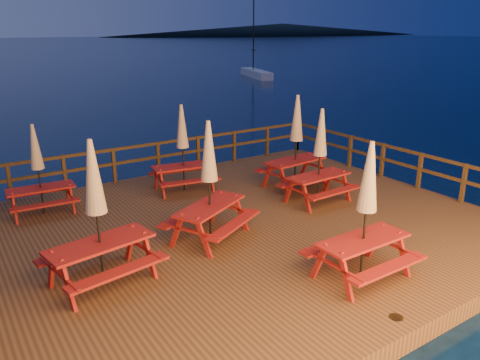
{
  "coord_description": "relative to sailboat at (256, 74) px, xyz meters",
  "views": [
    {
      "loc": [
        -5.85,
        -8.71,
        4.99
      ],
      "look_at": [
        0.35,
        0.6,
        1.32
      ],
      "focal_mm": 35.0,
      "sensor_mm": 36.0,
      "label": 1
    }
  ],
  "objects": [
    {
      "name": "deck_piles",
      "position": [
        -23.05,
        -31.7,
        -0.66
      ],
      "size": [
        11.44,
        9.44,
        1.4
      ],
      "color": "#3D2B13",
      "rests_on": "ground"
    },
    {
      "name": "picnic_table_3",
      "position": [
        -26.9,
        -28.24,
        1.25
      ],
      "size": [
        1.71,
        1.43,
        2.33
      ],
      "rotation": [
        0.0,
        0.0,
        -0.06
      ],
      "color": "maroon",
      "rests_on": "deck"
    },
    {
      "name": "picnic_table_0",
      "position": [
        -20.43,
        -31.54,
        1.38
      ],
      "size": [
        1.85,
        1.54,
        2.58
      ],
      "rotation": [
        0.0,
        0.0,
        0.03
      ],
      "color": "maroon",
      "rests_on": "deck"
    },
    {
      "name": "sailboat",
      "position": [
        0.0,
        0.0,
        0.0
      ],
      "size": [
        3.43,
        7.35,
        10.87
      ],
      "rotation": [
        0.0,
        0.0,
        -0.31
      ],
      "color": "silver",
      "rests_on": "ground"
    },
    {
      "name": "picnic_table_6",
      "position": [
        -26.73,
        -32.51,
        1.48
      ],
      "size": [
        2.17,
        1.89,
        2.77
      ],
      "rotation": [
        0.0,
        0.0,
        0.17
      ],
      "color": "maroon",
      "rests_on": "deck"
    },
    {
      "name": "picnic_table_1",
      "position": [
        -24.07,
        -31.94,
        1.45
      ],
      "size": [
        2.4,
        2.25,
        2.71
      ],
      "rotation": [
        0.0,
        0.0,
        0.47
      ],
      "color": "maroon",
      "rests_on": "deck"
    },
    {
      "name": "picnic_table_4",
      "position": [
        -20.07,
        -30.14,
        1.46
      ],
      "size": [
        2.04,
        1.73,
        2.74
      ],
      "rotation": [
        0.0,
        0.0,
        0.09
      ],
      "color": "maroon",
      "rests_on": "deck"
    },
    {
      "name": "picnic_table_2",
      "position": [
        -23.05,
        -28.65,
        1.35
      ],
      "size": [
        1.98,
        1.72,
        2.53
      ],
      "rotation": [
        0.0,
        0.0,
        -0.16
      ],
      "color": "maroon",
      "rests_on": "deck"
    },
    {
      "name": "railing",
      "position": [
        -23.05,
        -29.92,
        0.8
      ],
      "size": [
        11.8,
        9.75,
        1.1
      ],
      "color": "#3D2B13",
      "rests_on": "deck"
    },
    {
      "name": "picnic_table_5",
      "position": [
        -22.53,
        -35.04,
        1.43
      ],
      "size": [
        1.88,
        1.55,
        2.67
      ],
      "rotation": [
        0.0,
        0.0,
        0.01
      ],
      "color": "maroon",
      "rests_on": "deck"
    },
    {
      "name": "ground",
      "position": [
        -23.05,
        -31.7,
        -0.36
      ],
      "size": [
        500.0,
        500.0,
        0.0
      ],
      "primitive_type": "plane",
      "color": "black",
      "rests_on": "ground"
    },
    {
      "name": "deck",
      "position": [
        -23.05,
        -31.7,
        -0.16
      ],
      "size": [
        12.0,
        10.0,
        0.4
      ],
      "primitive_type": "cube",
      "color": "#483017",
      "rests_on": "ground"
    },
    {
      "name": "headland_right",
      "position": [
        161.95,
        198.3,
        3.14
      ],
      "size": [
        230.4,
        86.4,
        7.0
      ],
      "primitive_type": "ellipsoid",
      "color": "black",
      "rests_on": "ground"
    }
  ]
}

